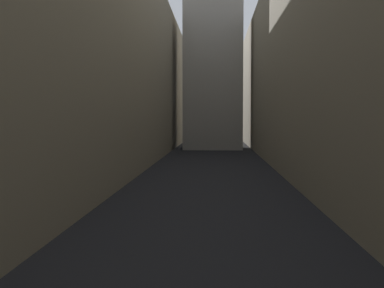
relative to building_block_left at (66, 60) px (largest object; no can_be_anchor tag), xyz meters
name	(u,v)px	position (x,y,z in m)	size (l,w,h in m)	color
ground_plane	(210,172)	(12.51, -2.00, -9.44)	(264.00, 264.00, 0.00)	black
building_block_left	(66,60)	(0.00, 0.00, 0.00)	(14.02, 108.00, 18.88)	gray
building_block_right	(345,60)	(23.77, 0.00, -0.17)	(11.53, 108.00, 18.55)	gray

